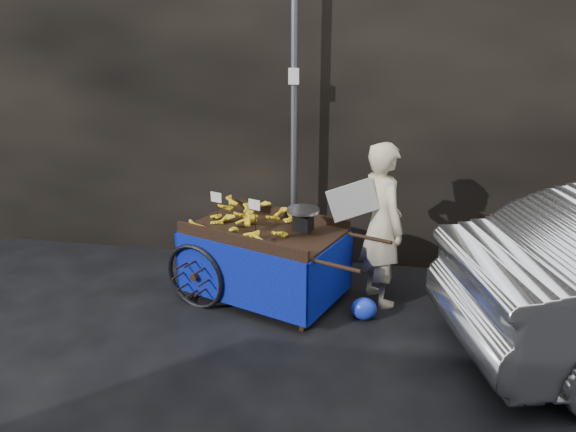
# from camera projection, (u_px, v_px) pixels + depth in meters

# --- Properties ---
(ground) EXTENTS (80.00, 80.00, 0.00)m
(ground) POSITION_uv_depth(u_px,v_px,m) (247.00, 317.00, 6.01)
(ground) COLOR black
(ground) RESTS_ON ground
(building_wall) EXTENTS (13.50, 2.00, 5.00)m
(building_wall) POSITION_uv_depth(u_px,v_px,m) (317.00, 58.00, 7.50)
(building_wall) COLOR black
(building_wall) RESTS_ON ground
(street_pole) EXTENTS (0.12, 0.10, 4.00)m
(street_pole) POSITION_uv_depth(u_px,v_px,m) (294.00, 111.00, 6.48)
(street_pole) COLOR slate
(street_pole) RESTS_ON ground
(banana_cart) EXTENTS (2.47, 1.73, 1.23)m
(banana_cart) POSITION_uv_depth(u_px,v_px,m) (261.00, 235.00, 6.20)
(banana_cart) COLOR black
(banana_cart) RESTS_ON ground
(vendor) EXTENTS (0.96, 0.79, 1.82)m
(vendor) POSITION_uv_depth(u_px,v_px,m) (382.00, 224.00, 6.07)
(vendor) COLOR beige
(vendor) RESTS_ON ground
(plastic_bag) EXTENTS (0.27, 0.22, 0.24)m
(plastic_bag) POSITION_uv_depth(u_px,v_px,m) (364.00, 309.00, 5.94)
(plastic_bag) COLOR #1B35CD
(plastic_bag) RESTS_ON ground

